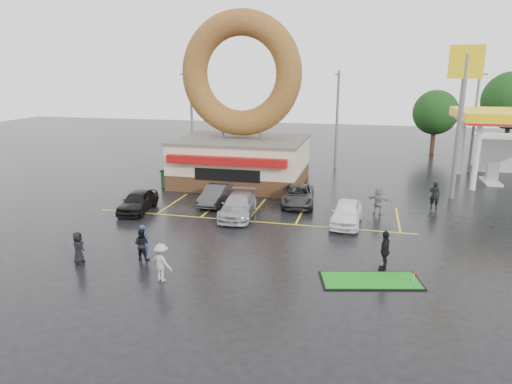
% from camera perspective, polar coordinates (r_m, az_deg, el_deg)
% --- Properties ---
extents(ground, '(120.00, 120.00, 0.00)m').
position_cam_1_polar(ground, '(24.86, -3.17, -6.03)').
color(ground, black).
rests_on(ground, ground).
extents(donut_shop, '(10.20, 8.70, 13.50)m').
position_cam_1_polar(donut_shop, '(36.80, -1.86, 7.93)').
color(donut_shop, '#472B19').
rests_on(donut_shop, ground).
extents(shell_sign, '(2.20, 0.36, 10.60)m').
position_cam_1_polar(shell_sign, '(34.80, 24.43, 11.09)').
color(shell_sign, slate).
rests_on(shell_sign, ground).
extents(streetlight_left, '(0.40, 2.21, 9.00)m').
position_cam_1_polar(streetlight_left, '(45.56, -8.09, 9.50)').
color(streetlight_left, slate).
rests_on(streetlight_left, ground).
extents(streetlight_mid, '(0.40, 2.21, 9.00)m').
position_cam_1_polar(streetlight_mid, '(43.42, 10.09, 9.17)').
color(streetlight_mid, slate).
rests_on(streetlight_mid, ground).
extents(streetlight_right, '(0.40, 2.21, 9.00)m').
position_cam_1_polar(streetlight_right, '(45.25, 25.67, 8.18)').
color(streetlight_right, slate).
rests_on(streetlight_right, ground).
extents(tree_far_c, '(6.30, 6.30, 9.00)m').
position_cam_1_polar(tree_far_c, '(58.30, 29.31, 9.94)').
color(tree_far_c, '#332114').
rests_on(tree_far_c, ground).
extents(tree_far_d, '(4.90, 4.90, 7.00)m').
position_cam_1_polar(tree_far_d, '(54.85, 21.52, 9.23)').
color(tree_far_d, '#332114').
rests_on(tree_far_d, ground).
extents(car_black, '(2.06, 4.25, 1.40)m').
position_cam_1_polar(car_black, '(30.62, -14.54, -1.11)').
color(car_black, black).
rests_on(car_black, ground).
extents(car_dgrey, '(1.42, 3.97, 1.30)m').
position_cam_1_polar(car_dgrey, '(31.45, -5.05, -0.36)').
color(car_dgrey, '#313134').
rests_on(car_dgrey, ground).
extents(car_silver, '(2.41, 4.99, 1.40)m').
position_cam_1_polar(car_silver, '(28.65, -2.22, -1.71)').
color(car_silver, '#97989C').
rests_on(car_silver, ground).
extents(car_grey, '(2.62, 4.81, 1.28)m').
position_cam_1_polar(car_grey, '(31.39, 5.27, -0.42)').
color(car_grey, '#2E2D30').
rests_on(car_grey, ground).
extents(car_white, '(1.89, 4.29, 1.44)m').
position_cam_1_polar(car_white, '(27.66, 11.25, -2.56)').
color(car_white, white).
rests_on(car_white, ground).
extents(person_blue, '(0.70, 0.53, 1.71)m').
position_cam_1_polar(person_blue, '(22.78, -13.93, -6.12)').
color(person_blue, navy).
rests_on(person_blue, ground).
extents(person_blackjkt, '(0.78, 0.61, 1.59)m').
position_cam_1_polar(person_blackjkt, '(22.75, -14.11, -6.34)').
color(person_blackjkt, black).
rests_on(person_blackjkt, ground).
extents(person_hoodie, '(1.24, 0.97, 1.69)m').
position_cam_1_polar(person_hoodie, '(20.33, -11.73, -8.61)').
color(person_hoodie, '#959597').
rests_on(person_hoodie, ground).
extents(person_bystander, '(0.64, 0.85, 1.56)m').
position_cam_1_polar(person_bystander, '(23.24, -21.34, -6.51)').
color(person_bystander, black).
rests_on(person_bystander, ground).
extents(person_cameraman, '(0.64, 1.16, 1.88)m').
position_cam_1_polar(person_cameraman, '(21.73, 15.82, -7.06)').
color(person_cameraman, black).
rests_on(person_cameraman, ground).
extents(person_walker_near, '(1.67, 1.10, 1.73)m').
position_cam_1_polar(person_walker_near, '(30.18, 15.05, -1.04)').
color(person_walker_near, gray).
rests_on(person_walker_near, ground).
extents(person_walker_far, '(0.77, 0.62, 1.84)m').
position_cam_1_polar(person_walker_far, '(32.46, 21.43, -0.37)').
color(person_walker_far, black).
rests_on(person_walker_far, ground).
extents(dumpster, '(2.02, 1.57, 1.30)m').
position_cam_1_polar(dumpster, '(36.53, -10.12, 1.58)').
color(dumpster, '#183E20').
rests_on(dumpster, ground).
extents(putting_green, '(4.62, 2.81, 0.54)m').
position_cam_1_polar(putting_green, '(20.78, 14.12, -10.68)').
color(putting_green, black).
rests_on(putting_green, ground).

